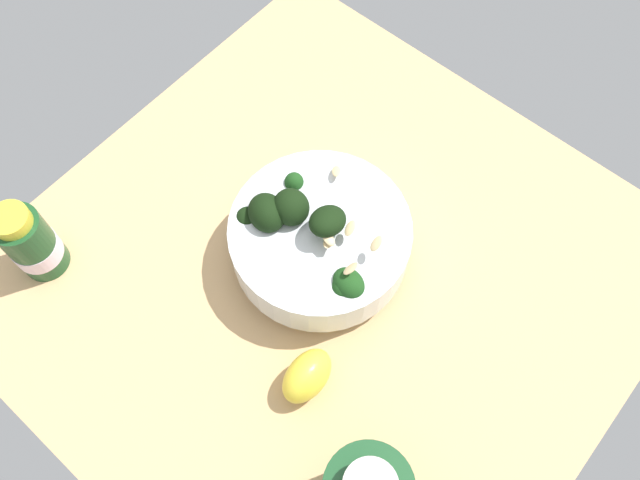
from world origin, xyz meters
The scene contains 4 objects.
ground_plane centered at (0.00, 0.00, -1.53)cm, with size 66.08×66.08×3.06cm, color tan.
bowl_of_broccoli centered at (2.30, -1.03, 4.57)cm, with size 19.75×19.75×11.56cm.
lemon_wedge centered at (-6.44, 10.88, 2.52)cm, with size 6.29×4.08×5.04cm, color yellow.
bottle_short centered at (25.42, 19.76, 4.85)cm, with size 5.31×5.31×10.90cm.
Camera 1 is at (-18.51, 22.93, 69.35)cm, focal length 37.14 mm.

